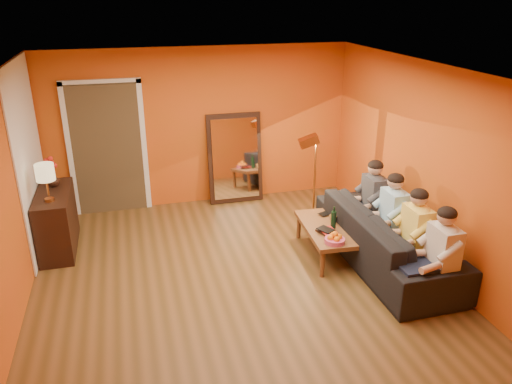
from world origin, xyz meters
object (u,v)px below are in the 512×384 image
object	(u,v)px
sideboard	(57,221)
person_mid_left	(415,235)
dog	(369,241)
wine_bottle	(334,217)
coffee_table	(327,240)
sofa	(386,237)
floor_lamp	(314,183)
table_lamp	(47,183)
laptop	(330,214)
mirror_frame	(235,158)
vase	(53,180)
person_far_right	(374,201)
person_far_left	(442,257)
person_mid_right	(393,217)
tumbler	(333,219)

from	to	relation	value
sideboard	person_mid_left	world-z (taller)	person_mid_left
dog	wine_bottle	bearing A→B (deg)	164.48
sideboard	dog	size ratio (longest dim) A/B	1.94
wine_bottle	coffee_table	bearing A→B (deg)	135.00
sofa	floor_lamp	distance (m)	1.43
sideboard	dog	world-z (taller)	sideboard
table_lamp	laptop	distance (m)	3.85
mirror_frame	vase	distance (m)	2.92
sofa	person_far_right	world-z (taller)	person_far_right
coffee_table	floor_lamp	bearing A→B (deg)	85.50
person_far_right	sideboard	bearing A→B (deg)	168.45
table_lamp	sofa	xyz separation A→B (m)	(4.24, -1.24, -0.74)
coffee_table	dog	world-z (taller)	dog
floor_lamp	person_mid_left	distance (m)	1.86
person_mid_left	person_far_right	size ratio (longest dim) A/B	1.00
vase	person_far_left	bearing A→B (deg)	-32.58
person_mid_right	sideboard	bearing A→B (deg)	161.73
mirror_frame	table_lamp	size ratio (longest dim) A/B	2.98
sideboard	sofa	xyz separation A→B (m)	(4.24, -1.54, -0.06)
floor_lamp	sideboard	bearing A→B (deg)	-173.60
sideboard	coffee_table	xyz separation A→B (m)	(3.58, -1.14, -0.21)
person_mid_right	person_far_right	xyz separation A→B (m)	(0.00, 0.55, 0.00)
person_far_right	laptop	bearing A→B (deg)	170.07
sideboard	table_lamp	world-z (taller)	table_lamp
sideboard	floor_lamp	size ratio (longest dim) A/B	0.82
tumbler	sideboard	bearing A→B (deg)	164.65
person_mid_right	sofa	bearing A→B (deg)	-142.43
mirror_frame	tumbler	distance (m)	2.30
person_mid_left	wine_bottle	size ratio (longest dim) A/B	3.94
person_far_right	tumbler	bearing A→B (deg)	-169.51
mirror_frame	wine_bottle	distance (m)	2.43
laptop	vase	bearing A→B (deg)	143.73
mirror_frame	floor_lamp	bearing A→B (deg)	-55.55
table_lamp	laptop	xyz separation A→B (m)	(3.76, -0.49, -0.67)
coffee_table	person_far_right	xyz separation A→B (m)	(0.79, 0.24, 0.40)
dog	tumbler	distance (m)	0.58
mirror_frame	wine_bottle	world-z (taller)	mirror_frame
coffee_table	vase	xyz separation A→B (m)	(-3.58, 1.39, 0.73)
mirror_frame	person_far_right	distance (m)	2.53
sideboard	person_far_left	xyz separation A→B (m)	(4.37, -2.54, 0.18)
person_far_right	tumbler	world-z (taller)	person_far_right
wine_bottle	mirror_frame	bearing A→B (deg)	110.39
person_mid_right	wine_bottle	xyz separation A→B (m)	(-0.74, 0.26, -0.03)
table_lamp	laptop	world-z (taller)	table_lamp
tumbler	sofa	bearing A→B (deg)	-44.40
sideboard	coffee_table	distance (m)	3.76
table_lamp	tumbler	world-z (taller)	table_lamp
table_lamp	person_far_left	world-z (taller)	table_lamp
dog	sofa	bearing A→B (deg)	-6.39
person_mid_right	person_far_right	size ratio (longest dim) A/B	1.00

